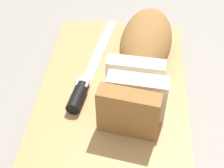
% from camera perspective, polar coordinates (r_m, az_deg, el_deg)
% --- Properties ---
extents(ground_plane, '(3.00, 3.00, 0.00)m').
position_cam_1_polar(ground_plane, '(0.58, 0.00, -3.81)').
color(ground_plane, gray).
extents(cutting_board, '(0.46, 0.26, 0.02)m').
position_cam_1_polar(cutting_board, '(0.57, 0.00, -3.01)').
color(cutting_board, tan).
rests_on(cutting_board, ground_plane).
extents(bread_loaf, '(0.30, 0.13, 0.08)m').
position_cam_1_polar(bread_loaf, '(0.58, 5.45, 5.02)').
color(bread_loaf, '#996633').
rests_on(bread_loaf, cutting_board).
extents(bread_knife, '(0.28, 0.06, 0.02)m').
position_cam_1_polar(bread_knife, '(0.58, -4.87, 0.15)').
color(bread_knife, silver).
rests_on(bread_knife, cutting_board).
extents(crumb_near_knife, '(0.01, 0.01, 0.01)m').
position_cam_1_polar(crumb_near_knife, '(0.55, -1.36, -2.92)').
color(crumb_near_knife, '#996633').
rests_on(crumb_near_knife, cutting_board).
extents(crumb_near_loaf, '(0.00, 0.00, 0.00)m').
position_cam_1_polar(crumb_near_loaf, '(0.59, -6.29, 0.28)').
color(crumb_near_loaf, '#996633').
rests_on(crumb_near_loaf, cutting_board).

